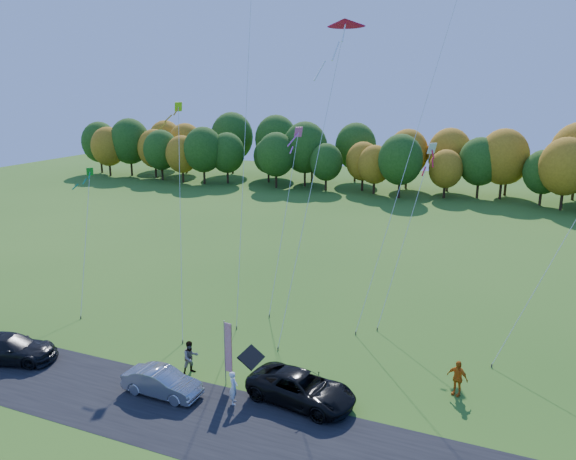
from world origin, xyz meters
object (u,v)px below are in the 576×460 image
at_px(feather_flag, 227,347).
at_px(silver_sedan, 162,382).
at_px(black_suv, 301,388).
at_px(person_east, 457,378).

bearing_deg(feather_flag, silver_sedan, -142.03).
height_order(black_suv, person_east, person_east).
distance_m(person_east, feather_flag, 11.99).
relative_size(black_suv, person_east, 2.93).
xyz_separation_m(black_suv, feather_flag, (-4.17, -0.03, 1.47)).
bearing_deg(black_suv, feather_flag, 99.03).
height_order(silver_sedan, feather_flag, feather_flag).
bearing_deg(person_east, feather_flag, -142.43).
relative_size(black_suv, silver_sedan, 1.32).
xyz_separation_m(black_suv, silver_sedan, (-6.88, -2.15, -0.08)).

